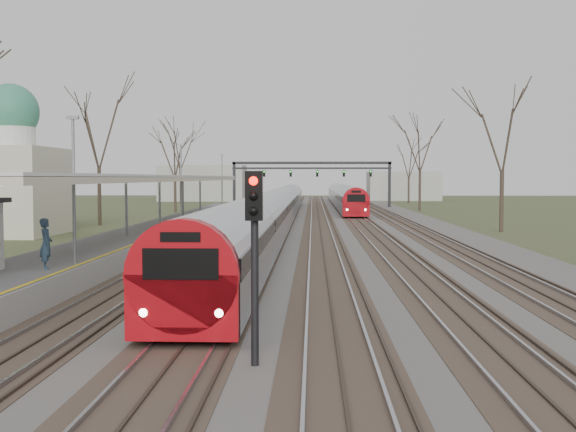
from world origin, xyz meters
The scene contains 10 objects.
track_bed centered at (0.26, 55.00, 0.06)m, with size 24.00×160.00×0.22m.
platform centered at (-9.05, 37.50, 0.50)m, with size 3.50×69.00×1.00m, color #9E9B93.
canopy centered at (-9.05, 32.99, 3.93)m, with size 4.10×50.00×3.11m.
signal_gantry centered at (0.29, 84.99, 4.91)m, with size 21.00×0.59×6.08m.
tree_west_far centered at (-17.00, 48.00, 8.02)m, with size 5.50×5.50×11.33m.
tree_east_far centered at (14.00, 42.00, 7.29)m, with size 5.00×5.00×10.30m.
train_near centered at (-2.50, 50.47, 1.48)m, with size 2.62×90.21×3.05m.
train_far centered at (4.50, 87.35, 1.48)m, with size 2.62×60.21×3.05m.
passenger centered at (-8.10, 12.42, 1.84)m, with size 0.61×0.40×1.67m, color #2B4155.
signal_post centered at (-0.75, 4.29, 2.72)m, with size 0.35×0.45×4.10m.
Camera 1 is at (0.44, -10.27, 3.97)m, focal length 45.00 mm.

